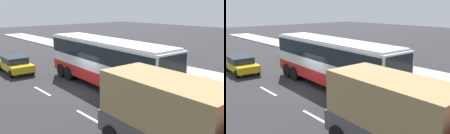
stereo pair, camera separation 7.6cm
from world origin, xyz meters
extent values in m
plane|color=#28282B|center=(0.00, 0.00, 0.00)|extent=(120.00, 120.00, 0.00)
cube|color=#A8A399|center=(0.00, 9.06, 0.07)|extent=(80.00, 4.00, 0.15)
cube|color=white|center=(-7.67, -2.59, 0.00)|extent=(2.40, 0.16, 0.01)
cube|color=white|center=(-1.84, -2.59, 0.00)|extent=(2.40, 0.16, 0.01)
cube|color=white|center=(3.77, -2.59, 0.00)|extent=(2.40, 0.16, 0.01)
cube|color=red|center=(0.48, 1.26, 0.97)|extent=(11.71, 3.00, 0.84)
cube|color=silver|center=(0.48, 1.26, 2.37)|extent=(11.71, 3.00, 1.97)
cube|color=black|center=(0.48, 1.26, 2.66)|extent=(11.48, 3.02, 1.08)
cube|color=black|center=(6.22, 1.00, 2.47)|extent=(0.22, 2.27, 1.57)
cube|color=silver|center=(0.48, 1.26, 3.42)|extent=(11.24, 2.83, 0.12)
cylinder|color=black|center=(4.73, 2.25, 0.55)|extent=(1.11, 0.35, 1.10)
cylinder|color=black|center=(4.62, -0.11, 0.55)|extent=(1.11, 0.35, 1.10)
cylinder|color=black|center=(-2.87, 2.60, 0.55)|extent=(1.11, 0.35, 1.10)
cylinder|color=black|center=(-2.98, 0.23, 0.55)|extent=(1.11, 0.35, 1.10)
cylinder|color=black|center=(-4.07, 2.65, 0.55)|extent=(1.11, 0.35, 1.10)
cylinder|color=black|center=(-4.18, 0.29, 0.55)|extent=(1.11, 0.35, 1.10)
cube|color=#4C4C4F|center=(8.43, -2.47, 0.93)|extent=(5.37, 2.52, 0.90)
cube|color=#997F51|center=(8.43, -2.47, 2.27)|extent=(5.16, 2.42, 1.77)
cylinder|color=black|center=(6.71, -1.28, 0.48)|extent=(0.97, 0.31, 0.96)
cube|color=gold|center=(-8.07, -2.07, 0.61)|extent=(4.40, 2.06, 0.58)
cube|color=#1E2833|center=(-8.25, -2.06, 1.16)|extent=(2.45, 1.83, 0.51)
cylinder|color=black|center=(-6.52, -1.23, 0.32)|extent=(0.65, 0.23, 0.64)
cylinder|color=black|center=(-6.59, -3.03, 0.32)|extent=(0.65, 0.23, 0.64)
cylinder|color=black|center=(-9.54, -1.10, 0.32)|extent=(0.65, 0.23, 0.64)
cylinder|color=black|center=(-9.62, -2.91, 0.32)|extent=(0.65, 0.23, 0.64)
cube|color=#B21919|center=(-9.24, 4.60, 0.67)|extent=(4.63, 1.89, 0.69)
cube|color=#1E2833|center=(-9.56, 4.59, 1.30)|extent=(2.56, 1.69, 0.59)
cylinder|color=black|center=(-7.62, 5.49, 0.32)|extent=(0.64, 0.22, 0.64)
cylinder|color=black|center=(-7.58, 3.79, 0.32)|extent=(0.64, 0.22, 0.64)
cylinder|color=black|center=(-10.90, 5.41, 0.32)|extent=(0.64, 0.22, 0.64)
cylinder|color=black|center=(-10.86, 3.71, 0.32)|extent=(0.64, 0.22, 0.64)
camera|label=1|loc=(13.66, -9.61, 5.67)|focal=39.85mm
camera|label=2|loc=(13.61, -9.67, 5.67)|focal=39.85mm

